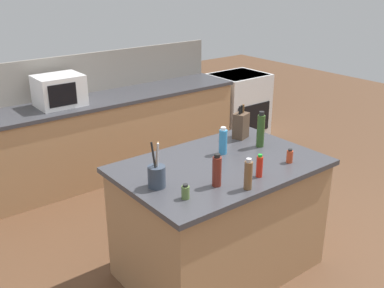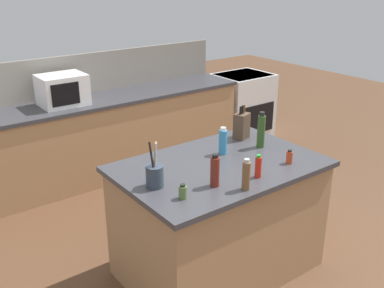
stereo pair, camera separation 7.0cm
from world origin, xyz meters
TOP-DOWN VIEW (x-y plane):
  - ground_plane at (0.00, 0.00)m, footprint 14.00×14.00m
  - back_counter_run at (0.30, 2.20)m, footprint 3.13×0.66m
  - wall_backsplash at (0.30, 2.52)m, footprint 3.09×0.03m
  - kitchen_island at (0.00, 0.00)m, footprint 1.53×1.02m
  - range_oven at (2.28, 2.20)m, footprint 0.76×0.65m
  - microwave at (-0.33, 2.20)m, footprint 0.48×0.39m
  - knife_block at (0.50, 0.31)m, footprint 0.16×0.14m
  - utensil_crock at (-0.59, -0.02)m, footprint 0.12×0.12m
  - dish_soap_bottle at (0.15, 0.14)m, footprint 0.06×0.06m
  - hot_sauce_bottle at (0.06, -0.33)m, footprint 0.05×0.05m
  - spice_jar_paprika at (0.42, -0.30)m, footprint 0.05×0.05m
  - vinegar_bottle at (-0.26, -0.26)m, footprint 0.06×0.06m
  - pepper_grinder at (-0.13, -0.42)m, footprint 0.06×0.06m
  - spice_jar_oregano at (-0.54, -0.27)m, footprint 0.05×0.05m
  - olive_oil_bottle at (0.49, 0.07)m, footprint 0.06×0.06m

SIDE VIEW (x-z plane):
  - ground_plane at x=0.00m, z-range 0.00..0.00m
  - range_oven at x=2.28m, z-range 0.01..0.93m
  - back_counter_run at x=0.30m, z-range 0.00..0.94m
  - kitchen_island at x=0.00m, z-range 0.00..0.94m
  - spice_jar_oregano at x=-0.54m, z-range 0.94..1.04m
  - spice_jar_paprika at x=0.42m, z-range 0.94..1.05m
  - hot_sauce_bottle at x=0.06m, z-range 0.94..1.10m
  - utensil_crock at x=-0.59m, z-range 0.86..1.18m
  - pepper_grinder at x=-0.13m, z-range 0.93..1.15m
  - dish_soap_bottle at x=0.15m, z-range 0.93..1.15m
  - vinegar_bottle at x=-0.26m, z-range 0.93..1.16m
  - knife_block at x=0.50m, z-range 0.91..1.20m
  - olive_oil_bottle at x=0.49m, z-range 0.93..1.23m
  - microwave at x=-0.33m, z-range 0.94..1.27m
  - wall_backsplash at x=0.30m, z-range 0.94..1.40m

